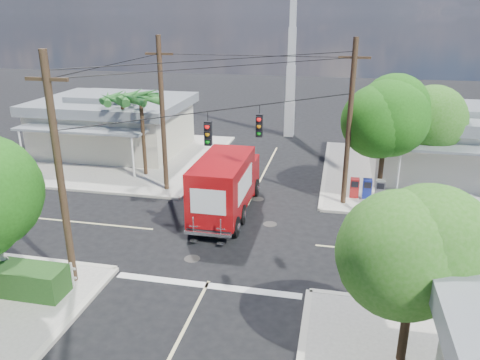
% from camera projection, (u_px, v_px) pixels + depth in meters
% --- Properties ---
extents(ground, '(120.00, 120.00, 0.00)m').
position_uv_depth(ground, '(231.00, 237.00, 22.38)').
color(ground, black).
rests_on(ground, ground).
extents(sidewalk_ne, '(14.12, 14.12, 0.14)m').
position_uv_depth(sidewalk_ne, '(433.00, 177.00, 30.22)').
color(sidewalk_ne, gray).
rests_on(sidewalk_ne, ground).
extents(sidewalk_nw, '(14.12, 14.12, 0.14)m').
position_uv_depth(sidewalk_nw, '(121.00, 157.00, 34.50)').
color(sidewalk_nw, gray).
rests_on(sidewalk_nw, ground).
extents(road_markings, '(32.00, 32.00, 0.01)m').
position_uv_depth(road_markings, '(224.00, 251.00, 21.02)').
color(road_markings, beige).
rests_on(road_markings, ground).
extents(building_ne, '(11.80, 10.20, 4.50)m').
position_uv_depth(building_ne, '(461.00, 141.00, 30.14)').
color(building_ne, silver).
rests_on(building_ne, sidewalk_ne).
extents(building_nw, '(10.80, 10.20, 4.30)m').
position_uv_depth(building_nw, '(114.00, 123.00, 35.45)').
color(building_nw, beige).
rests_on(building_nw, sidewalk_nw).
extents(radio_tower, '(0.80, 0.80, 17.00)m').
position_uv_depth(radio_tower, '(291.00, 70.00, 38.76)').
color(radio_tower, silver).
rests_on(radio_tower, ground).
extents(tree_ne_front, '(4.21, 4.14, 6.66)m').
position_uv_depth(tree_ne_front, '(387.00, 116.00, 25.56)').
color(tree_ne_front, '#422D1C').
rests_on(tree_ne_front, sidewalk_ne).
extents(tree_ne_back, '(3.77, 3.66, 5.82)m').
position_uv_depth(tree_ne_back, '(429.00, 120.00, 27.27)').
color(tree_ne_back, '#422D1C').
rests_on(tree_ne_back, sidewalk_ne).
extents(tree_se, '(3.67, 3.54, 5.62)m').
position_uv_depth(tree_se, '(417.00, 246.00, 12.97)').
color(tree_se, '#422D1C').
rests_on(tree_se, sidewalk_se).
extents(palm_nw_front, '(3.01, 3.08, 5.59)m').
position_uv_depth(palm_nw_front, '(141.00, 99.00, 29.04)').
color(palm_nw_front, '#422D1C').
rests_on(palm_nw_front, sidewalk_nw).
extents(palm_nw_back, '(3.01, 3.08, 5.19)m').
position_uv_depth(palm_nw_back, '(122.00, 100.00, 30.94)').
color(palm_nw_back, '#422D1C').
rests_on(palm_nw_back, sidewalk_nw).
extents(utility_poles, '(12.00, 10.68, 9.00)m').
position_uv_depth(utility_poles, '(206.00, 132.00, 22.58)').
color(utility_poles, '#473321').
rests_on(utility_poles, ground).
extents(picket_fence, '(5.94, 0.06, 1.00)m').
position_uv_depth(picket_fence, '(8.00, 266.00, 18.53)').
color(picket_fence, silver).
rests_on(picket_fence, sidewalk_sw).
extents(vending_boxes, '(1.90, 0.50, 1.10)m').
position_uv_depth(vending_boxes, '(367.00, 189.00, 26.57)').
color(vending_boxes, '#AB1B1B').
rests_on(vending_boxes, sidewalk_ne).
extents(delivery_truck, '(2.45, 7.54, 3.25)m').
position_uv_depth(delivery_truck, '(226.00, 185.00, 24.42)').
color(delivery_truck, black).
rests_on(delivery_truck, ground).
extents(parked_car, '(6.50, 4.35, 1.66)m').
position_uv_depth(parked_car, '(473.00, 213.00, 22.95)').
color(parked_car, silver).
rests_on(parked_car, ground).
extents(pedestrian, '(0.67, 0.59, 1.55)m').
position_uv_depth(pedestrian, '(4.00, 267.00, 17.94)').
color(pedestrian, beige).
rests_on(pedestrian, sidewalk_sw).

